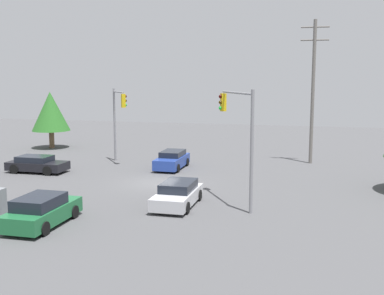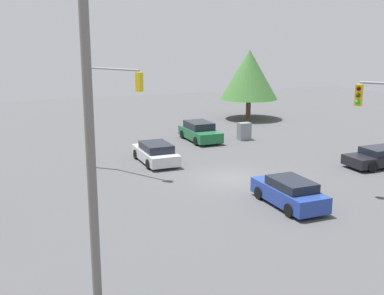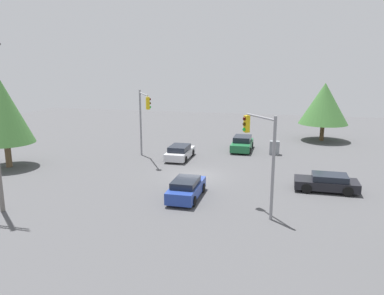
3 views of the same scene
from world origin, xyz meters
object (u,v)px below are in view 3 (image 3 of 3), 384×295
sedan_silver (180,152)px  electrical_cabinet (275,148)px  sedan_blue (186,188)px  traffic_signal_cross (261,146)px  traffic_signal_main (143,113)px  sedan_green (242,144)px  sedan_dark (327,182)px

sedan_silver → electrical_cabinet: electrical_cabinet is taller
sedan_blue → sedan_silver: 10.73m
sedan_silver → traffic_signal_cross: 14.58m
sedan_blue → traffic_signal_main: 11.91m
sedan_blue → traffic_signal_main: bearing=125.4°
sedan_green → electrical_cabinet: size_ratio=3.27×
sedan_green → traffic_signal_main: traffic_signal_main is taller
sedan_green → electrical_cabinet: bearing=162.3°
sedan_green → sedan_dark: (-7.33, 11.35, -0.10)m
sedan_dark → traffic_signal_main: 17.17m
sedan_blue → traffic_signal_cross: (-4.92, 1.30, 3.44)m
traffic_signal_main → sedan_green: bearing=94.4°
traffic_signal_main → sedan_blue: bearing=4.7°
traffic_signal_main → electrical_cabinet: (-11.87, -4.93, -3.75)m
electrical_cabinet → traffic_signal_main: bearing=22.5°
traffic_signal_cross → electrical_cabinet: size_ratio=4.44×
sedan_silver → electrical_cabinet: (-8.67, -3.95, 0.04)m
sedan_dark → electrical_cabinet: bearing=21.2°
sedan_green → sedan_dark: sedan_green is taller
sedan_silver → sedan_dark: bearing=-26.6°
sedan_green → sedan_silver: size_ratio=1.00×
sedan_silver → traffic_signal_main: (3.20, 0.98, 3.79)m
traffic_signal_main → traffic_signal_cross: traffic_signal_main is taller
sedan_green → sedan_silver: sedan_green is taller
traffic_signal_cross → sedan_dark: bearing=-77.5°
sedan_silver → sedan_dark: 14.15m
sedan_blue → electrical_cabinet: same height
sedan_blue → sedan_dark: size_ratio=0.99×
traffic_signal_main → sedan_dark: bearing=40.6°
electrical_cabinet → sedan_green: bearing=-17.7°
sedan_dark → traffic_signal_main: bearing=71.3°
sedan_green → sedan_dark: 13.51m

